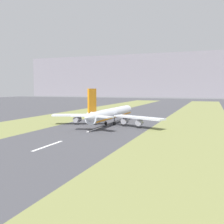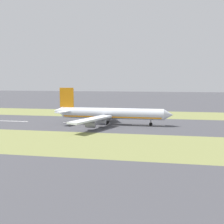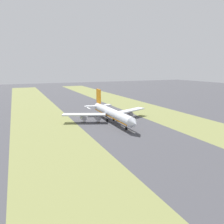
{
  "view_description": "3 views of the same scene",
  "coord_description": "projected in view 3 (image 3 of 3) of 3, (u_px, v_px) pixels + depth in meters",
  "views": [
    {
      "loc": [
        53.63,
        -134.39,
        20.28
      ],
      "look_at": [
        1.51,
        2.96,
        7.0
      ],
      "focal_mm": 42.0,
      "sensor_mm": 36.0,
      "label": 1
    },
    {
      "loc": [
        142.27,
        27.79,
        24.73
      ],
      "look_at": [
        1.51,
        2.96,
        7.0
      ],
      "focal_mm": 42.0,
      "sensor_mm": 36.0,
      "label": 2
    },
    {
      "loc": [
        60.37,
        135.23,
        36.61
      ],
      "look_at": [
        1.51,
        2.96,
        7.0
      ],
      "focal_mm": 35.0,
      "sensor_mm": 36.0,
      "label": 3
    }
  ],
  "objects": [
    {
      "name": "grass_median_west",
      "position": [
        165.0,
        115.0,
        170.35
      ],
      "size": [
        40.0,
        600.0,
        0.01
      ],
      "primitive_type": "cube",
      "color": "olive",
      "rests_on": "ground"
    },
    {
      "name": "centreline_dash_near",
      "position": [
        87.0,
        107.0,
        203.49
      ],
      "size": [
        1.2,
        18.0,
        0.01
      ],
      "primitive_type": "cube",
      "color": "silver",
      "rests_on": "ground"
    },
    {
      "name": "airplane_main_jet",
      "position": [
        111.0,
        113.0,
        149.68
      ],
      "size": [
        64.14,
        67.03,
        20.2
      ],
      "color": "silver",
      "rests_on": "ground"
    },
    {
      "name": "centreline_dash_far",
      "position": [
        128.0,
        129.0,
        131.88
      ],
      "size": [
        1.2,
        18.0,
        0.01
      ],
      "primitive_type": "cube",
      "color": "silver",
      "rests_on": "ground"
    },
    {
      "name": "grass_median_east",
      "position": [
        46.0,
        128.0,
        134.5
      ],
      "size": [
        40.0,
        600.0,
        0.01
      ],
      "primitive_type": "cube",
      "color": "olive",
      "rests_on": "ground"
    },
    {
      "name": "ground_plane",
      "position": [
        112.0,
        121.0,
        152.43
      ],
      "size": [
        800.0,
        800.0,
        0.0
      ],
      "primitive_type": "plane",
      "color": "#424247"
    },
    {
      "name": "centreline_dash_mid",
      "position": [
        103.0,
        116.0,
        167.68
      ],
      "size": [
        1.2,
        18.0,
        0.01
      ],
      "primitive_type": "cube",
      "color": "silver",
      "rests_on": "ground"
    }
  ]
}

